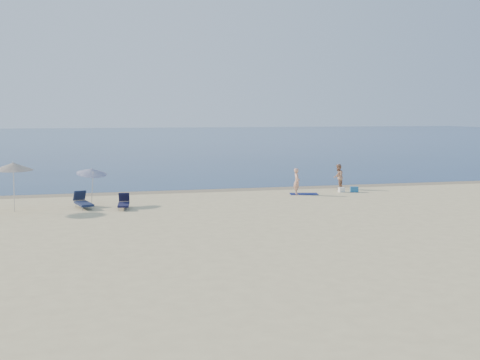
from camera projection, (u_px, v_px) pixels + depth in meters
name	position (u px, v px, depth m)	size (l,w,h in m)	color
ground	(386.00, 264.00, 19.18)	(160.00, 160.00, 0.00)	beige
sea	(137.00, 138.00, 115.53)	(240.00, 160.00, 0.01)	#0C2249
wet_sand_strip	(239.00, 190.00, 37.87)	(240.00, 1.60, 0.00)	#847254
person_left	(297.00, 182.00, 35.44)	(0.57, 0.38, 1.57)	tan
person_right	(338.00, 177.00, 38.02)	(0.77, 0.60, 1.59)	#AA7659
beach_towel	(304.00, 194.00, 35.78)	(1.65, 0.92, 0.03)	#0E1649
white_bag	(341.00, 190.00, 36.64)	(0.33, 0.29, 0.29)	white
blue_cooler	(354.00, 189.00, 36.63)	(0.47, 0.34, 0.34)	#1B5B95
umbrella_near	(92.00, 171.00, 31.42)	(2.09, 2.10, 2.10)	silver
umbrella_far	(13.00, 166.00, 29.22)	(2.51, 2.52, 2.51)	silver
lounger_left	(83.00, 202.00, 30.50)	(1.07, 1.98, 0.83)	#161F3D
lounger_right	(124.00, 203.00, 30.38)	(0.71, 1.71, 0.74)	black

